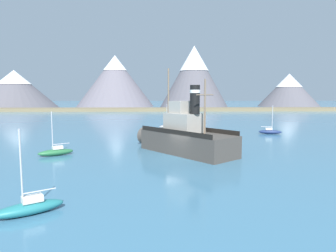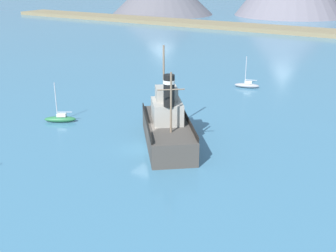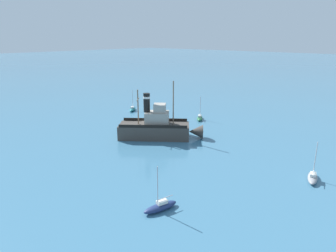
% 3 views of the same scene
% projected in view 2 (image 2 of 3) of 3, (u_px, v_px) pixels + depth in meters
% --- Properties ---
extents(ground_plane, '(600.00, 600.00, 0.00)m').
position_uv_depth(ground_plane, '(146.00, 149.00, 43.31)').
color(ground_plane, teal).
extents(shoreline_strip, '(240.00, 12.00, 1.20)m').
position_uv_depth(shoreline_strip, '(332.00, 33.00, 117.63)').
color(shoreline_strip, '#7A6B4C').
rests_on(shoreline_strip, ground).
extents(old_tugboat, '(11.58, 13.39, 9.90)m').
position_uv_depth(old_tugboat, '(167.00, 126.00, 44.51)').
color(old_tugboat, '#423D38').
rests_on(old_tugboat, ground).
extents(sailboat_green, '(3.81, 2.94, 4.90)m').
position_uv_depth(sailboat_green, '(60.00, 119.00, 50.91)').
color(sailboat_green, '#286B3D').
rests_on(sailboat_green, ground).
extents(sailboat_grey, '(3.96, 2.08, 4.90)m').
position_uv_depth(sailboat_grey, '(247.00, 85.00, 65.67)').
color(sailboat_grey, gray).
rests_on(sailboat_grey, ground).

